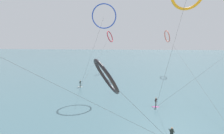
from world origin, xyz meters
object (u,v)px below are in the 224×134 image
at_px(surfer_ivory, 80,84).
at_px(kite_charcoal, 106,77).
at_px(surfer_magenta, 156,103).
at_px(kite_coral, 167,36).
at_px(kite_crimson, 110,37).
at_px(kite_cobalt, 104,16).

distance_m(surfer_ivory, kite_charcoal, 28.53).
relative_size(surfer_magenta, kite_charcoal, 0.17).
bearing_deg(kite_coral, surfer_ivory, 121.87).
distance_m(surfer_magenta, kite_crimson, 42.38).
bearing_deg(kite_crimson, surfer_magenta, -147.29).
distance_m(kite_cobalt, kite_charcoal, 25.79).
xyz_separation_m(kite_crimson, kite_charcoal, (5.58, -52.61, -4.59)).
height_order(surfer_ivory, kite_coral, kite_coral).
relative_size(kite_cobalt, kite_charcoal, 1.96).
bearing_deg(kite_coral, kite_cobalt, 132.21).
height_order(kite_coral, kite_cobalt, kite_cobalt).
bearing_deg(kite_charcoal, kite_crimson, -17.20).
xyz_separation_m(surfer_magenta, kite_crimson, (-12.29, 38.80, 11.81)).
bearing_deg(surfer_ivory, kite_coral, -69.13).
distance_m(kite_crimson, kite_coral, 20.61).
xyz_separation_m(kite_coral, kite_cobalt, (-18.31, -24.70, 3.99)).
relative_size(surfer_magenta, kite_crimson, 0.06).
relative_size(kite_crimson, kite_charcoal, 2.97).
relative_size(surfer_ivory, kite_cobalt, 0.09).
distance_m(surfer_ivory, kite_crimson, 29.63).
relative_size(surfer_ivory, kite_crimson, 0.06).
height_order(kite_coral, kite_charcoal, kite_coral).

